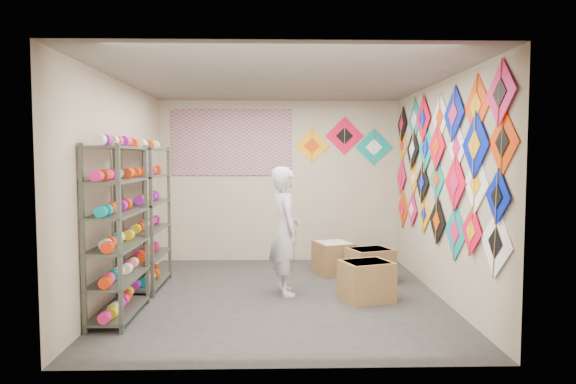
{
  "coord_description": "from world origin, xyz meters",
  "views": [
    {
      "loc": [
        -0.06,
        -6.42,
        1.77
      ],
      "look_at": [
        0.1,
        0.3,
        1.3
      ],
      "focal_mm": 32.0,
      "sensor_mm": 36.0,
      "label": 1
    }
  ],
  "objects_px": {
    "carton_b": "(370,265)",
    "carton_c": "(334,258)",
    "carton_a": "(366,281)",
    "shelf_rack_back": "(147,218)",
    "shelf_rack_front": "(118,232)",
    "shopkeeper": "(285,231)"
  },
  "relations": [
    {
      "from": "shelf_rack_front",
      "to": "carton_b",
      "type": "relative_size",
      "value": 3.29
    },
    {
      "from": "shopkeeper",
      "to": "carton_a",
      "type": "distance_m",
      "value": 1.19
    },
    {
      "from": "carton_a",
      "to": "carton_c",
      "type": "distance_m",
      "value": 1.45
    },
    {
      "from": "carton_a",
      "to": "shelf_rack_back",
      "type": "bearing_deg",
      "value": 147.86
    },
    {
      "from": "shelf_rack_back",
      "to": "carton_a",
      "type": "bearing_deg",
      "value": -13.72
    },
    {
      "from": "shelf_rack_front",
      "to": "carton_a",
      "type": "distance_m",
      "value": 2.98
    },
    {
      "from": "shelf_rack_front",
      "to": "shopkeeper",
      "type": "distance_m",
      "value": 2.06
    },
    {
      "from": "carton_b",
      "to": "carton_c",
      "type": "relative_size",
      "value": 1.05
    },
    {
      "from": "shelf_rack_back",
      "to": "carton_c",
      "type": "height_order",
      "value": "shelf_rack_back"
    },
    {
      "from": "shelf_rack_front",
      "to": "shopkeeper",
      "type": "xyz_separation_m",
      "value": [
        1.84,
        0.93,
        -0.13
      ]
    },
    {
      "from": "shelf_rack_back",
      "to": "shopkeeper",
      "type": "relative_size",
      "value": 1.16
    },
    {
      "from": "shelf_rack_back",
      "to": "shopkeeper",
      "type": "xyz_separation_m",
      "value": [
        1.84,
        -0.37,
        -0.13
      ]
    },
    {
      "from": "carton_b",
      "to": "carton_c",
      "type": "xyz_separation_m",
      "value": [
        -0.46,
        0.51,
        0.0
      ]
    },
    {
      "from": "shelf_rack_front",
      "to": "carton_a",
      "type": "bearing_deg",
      "value": 12.14
    },
    {
      "from": "shelf_rack_front",
      "to": "carton_b",
      "type": "height_order",
      "value": "shelf_rack_front"
    },
    {
      "from": "carton_a",
      "to": "carton_b",
      "type": "bearing_deg",
      "value": 58.3
    },
    {
      "from": "shelf_rack_front",
      "to": "shelf_rack_back",
      "type": "xyz_separation_m",
      "value": [
        0.0,
        1.3,
        0.0
      ]
    },
    {
      "from": "shopkeeper",
      "to": "carton_c",
      "type": "relative_size",
      "value": 2.97
    },
    {
      "from": "carton_c",
      "to": "shelf_rack_back",
      "type": "bearing_deg",
      "value": 177.79
    },
    {
      "from": "shelf_rack_back",
      "to": "carton_c",
      "type": "bearing_deg",
      "value": 15.9
    },
    {
      "from": "shopkeeper",
      "to": "carton_a",
      "type": "relative_size",
      "value": 2.82
    },
    {
      "from": "carton_b",
      "to": "carton_c",
      "type": "bearing_deg",
      "value": 113.06
    }
  ]
}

